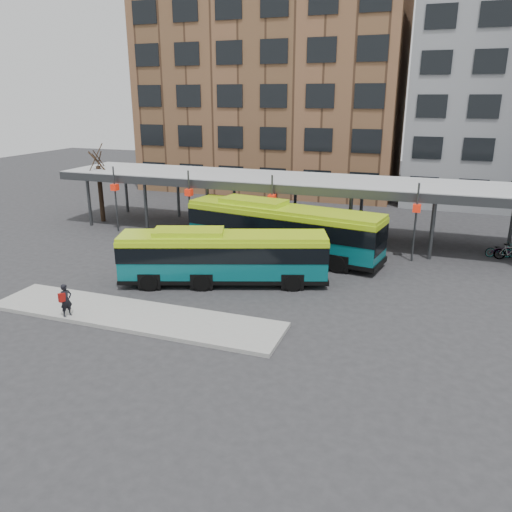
{
  "coord_description": "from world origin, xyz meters",
  "views": [
    {
      "loc": [
        6.74,
        -20.72,
        9.65
      ],
      "look_at": [
        -1.43,
        2.19,
        1.8
      ],
      "focal_mm": 35.0,
      "sensor_mm": 36.0,
      "label": 1
    }
  ],
  "objects_px": {
    "bus_front": "(223,256)",
    "bus_rear": "(282,228)",
    "tree": "(101,191)",
    "pedestrian": "(66,300)"
  },
  "relations": [
    {
      "from": "bus_front",
      "to": "bus_rear",
      "type": "distance_m",
      "value": 5.91
    },
    {
      "from": "tree",
      "to": "pedestrian",
      "type": "height_order",
      "value": "tree"
    },
    {
      "from": "bus_front",
      "to": "pedestrian",
      "type": "bearing_deg",
      "value": -145.55
    },
    {
      "from": "tree",
      "to": "pedestrian",
      "type": "distance_m",
      "value": 19.02
    },
    {
      "from": "tree",
      "to": "bus_front",
      "type": "distance_m",
      "value": 17.55
    },
    {
      "from": "bus_rear",
      "to": "pedestrian",
      "type": "height_order",
      "value": "bus_rear"
    },
    {
      "from": "tree",
      "to": "pedestrian",
      "type": "relative_size",
      "value": 3.71
    },
    {
      "from": "pedestrian",
      "to": "bus_rear",
      "type": "bearing_deg",
      "value": -6.74
    },
    {
      "from": "bus_rear",
      "to": "pedestrian",
      "type": "relative_size",
      "value": 8.44
    },
    {
      "from": "tree",
      "to": "bus_rear",
      "type": "relative_size",
      "value": 0.44
    }
  ]
}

